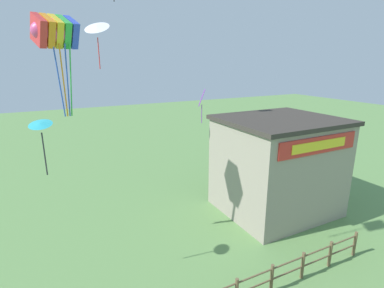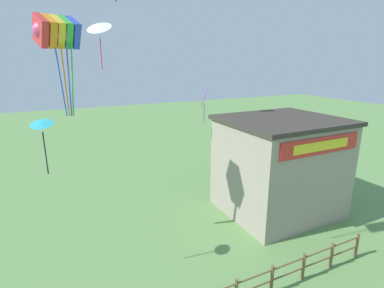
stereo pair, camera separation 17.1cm
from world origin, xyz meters
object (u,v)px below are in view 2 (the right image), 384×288
at_px(kite_rainbow_parafoil, 57,32).
at_px(kite_white_delta, 99,28).
at_px(kite_purple_streamer, 204,100).
at_px(seaside_building, 279,165).
at_px(kite_cyan_delta, 42,126).

distance_m(kite_rainbow_parafoil, kite_white_delta, 3.73).
relative_size(kite_rainbow_parafoil, kite_white_delta, 1.69).
bearing_deg(kite_white_delta, kite_rainbow_parafoil, -126.68).
bearing_deg(kite_purple_streamer, kite_white_delta, -165.71).
height_order(kite_rainbow_parafoil, kite_white_delta, kite_white_delta).
xyz_separation_m(seaside_building, kite_cyan_delta, (-12.50, -1.20, 3.86)).
xyz_separation_m(kite_purple_streamer, kite_white_delta, (-7.28, -1.85, 4.35)).
bearing_deg(kite_cyan_delta, kite_purple_streamer, 34.03).
bearing_deg(seaside_building, kite_purple_streamer, 108.99).
bearing_deg(kite_white_delta, kite_cyan_delta, -121.48).
bearing_deg(kite_purple_streamer, kite_rainbow_parafoil, -153.08).
xyz_separation_m(seaside_building, kite_rainbow_parafoil, (-11.51, 1.06, 7.24)).
xyz_separation_m(seaside_building, kite_white_delta, (-9.30, 4.02, 7.77)).
height_order(seaside_building, kite_purple_streamer, kite_purple_streamer).
xyz_separation_m(seaside_building, kite_purple_streamer, (-2.02, 5.87, 3.42)).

